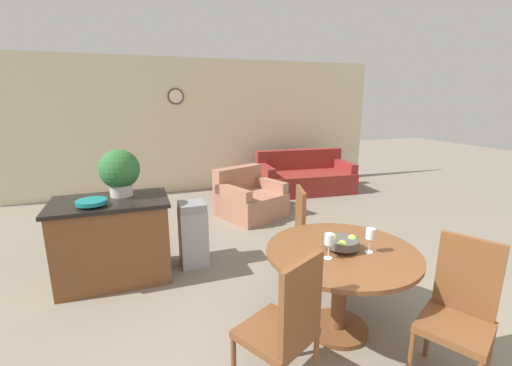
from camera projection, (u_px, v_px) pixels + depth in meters
The scene contains 14 objects.
wall_back at pixel (199, 126), 7.12m from camera, with size 8.00×0.09×2.70m.
dining_table at pixel (341, 269), 2.77m from camera, with size 1.21×1.21×0.74m.
dining_chair_near_left at pixel (286, 325), 2.12m from camera, with size 0.57×0.57×1.02m.
dining_chair_near_right at pixel (460, 308), 2.28m from camera, with size 0.57×0.57×1.02m.
dining_chair_far_side at pixel (310, 232), 3.58m from camera, with size 0.52×0.52×1.02m.
fruit_bowl at pixel (343, 242), 2.71m from camera, with size 0.26×0.26×0.12m.
wine_glass_left at pixel (330, 240), 2.55m from camera, with size 0.07×0.07×0.20m.
wine_glass_right at pixel (370, 235), 2.65m from camera, with size 0.07×0.07×0.20m.
kitchen_island at pixel (114, 240), 3.64m from camera, with size 1.17×0.73×0.89m.
teal_bowl at pixel (92, 202), 3.33m from camera, with size 0.29×0.29×0.06m.
potted_plant at pixel (120, 171), 3.63m from camera, with size 0.42×0.42×0.50m.
trash_bin at pixel (193, 234), 3.98m from camera, with size 0.31×0.32×0.76m.
couch at pixel (304, 178), 7.18m from camera, with size 1.98×1.12×0.84m.
armchair at pixel (249, 200), 5.68m from camera, with size 1.17×1.17×0.78m.
Camera 1 is at (-1.31, -1.33, 1.91)m, focal length 24.00 mm.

